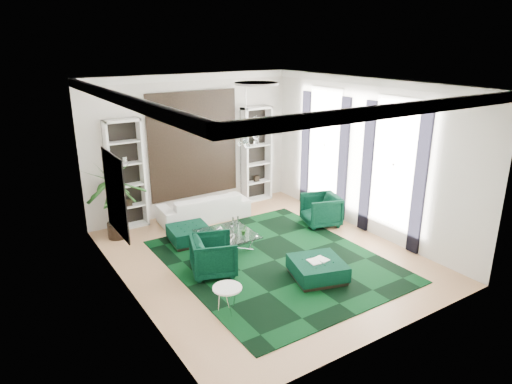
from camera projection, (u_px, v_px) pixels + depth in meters
floor at (264, 256)px, 10.25m from camera, size 6.00×7.00×0.02m
ceiling at (265, 83)px, 9.04m from camera, size 6.00×7.00×0.02m
wall_back at (193, 145)px, 12.44m from camera, size 6.00×0.02×3.80m
wall_front at (394, 231)px, 6.85m from camera, size 6.00×0.02×3.80m
wall_left at (123, 201)px, 8.10m from camera, size 0.02×7.00×3.80m
wall_right at (366, 156)px, 11.19m from camera, size 0.02×7.00×3.80m
crown_molding at (265, 88)px, 9.07m from camera, size 6.00×7.00×0.18m
ceiling_medallion at (256, 84)px, 9.29m from camera, size 0.90×0.90×0.05m
tapestry at (193, 145)px, 12.40m from camera, size 2.50×0.06×2.80m
shelving_left at (126, 175)px, 11.44m from camera, size 0.90×0.38×2.80m
shelving_right at (256, 155)px, 13.44m from camera, size 0.90×0.38×2.80m
painting at (116, 194)px, 8.61m from camera, size 0.04×1.30×1.60m
window_near at (394, 164)px, 10.47m from camera, size 0.03×1.10×2.90m
curtain_near_a at (420, 184)px, 9.91m from camera, size 0.07×0.30×3.25m
curtain_near_b at (367, 168)px, 11.15m from camera, size 0.07×0.30×3.25m
window_far at (325, 145)px, 12.38m from camera, size 0.03×1.10×2.90m
curtain_far_a at (343, 160)px, 11.82m from camera, size 0.07×0.30×3.25m
curtain_far_b at (305, 149)px, 13.06m from camera, size 0.07×0.30×3.25m
rug at (275, 260)px, 10.02m from camera, size 4.20×5.00×0.02m
sofa at (204, 207)px, 12.25m from camera, size 2.45×1.10×0.70m
armchair_left at (213, 256)px, 9.37m from camera, size 1.12×1.11×0.81m
armchair_right at (321, 210)px, 11.86m from camera, size 1.12×1.10×0.81m
coffee_table at (227, 242)px, 10.47m from camera, size 1.23×1.23×0.41m
ottoman_side at (189, 235)px, 10.87m from camera, size 0.99×0.99×0.40m
ottoman_front at (317, 270)px, 9.23m from camera, size 1.24×1.24×0.40m
book at (318, 260)px, 9.16m from camera, size 0.42×0.28×0.03m
side_table at (228, 300)px, 8.05m from camera, size 0.59×0.59×0.50m
palm at (113, 191)px, 10.83m from camera, size 1.94×1.94×2.40m
chandelier at (246, 130)px, 9.41m from camera, size 1.03×1.03×0.72m
table_plant at (244, 230)px, 10.33m from camera, size 0.16×0.15×0.24m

